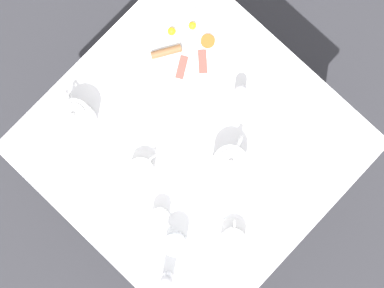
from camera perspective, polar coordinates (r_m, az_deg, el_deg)
ground_plane at (r=2.34m, az=-0.00°, el=-1.88°), size 8.00×8.00×0.00m
table at (r=1.64m, az=-0.00°, el=-0.33°), size 1.00×0.97×0.78m
breakfast_plate at (r=1.62m, az=-0.76°, el=12.23°), size 0.29×0.29×0.04m
teapot_near at (r=1.57m, az=-14.42°, el=3.24°), size 0.19×0.12×0.13m
teapot_far at (r=1.51m, az=4.78°, el=-2.42°), size 0.12×0.20×0.13m
teacup_with_saucer_left at (r=1.54m, az=-6.42°, el=-3.31°), size 0.15×0.15×0.06m
teacup_with_saucer_right at (r=1.54m, az=5.18°, el=-12.04°), size 0.15×0.15×0.06m
water_glass_tall at (r=1.52m, az=-2.16°, el=-12.53°), size 0.07×0.07×0.09m
creamer_jug at (r=1.53m, az=-4.10°, el=-9.22°), size 0.09×0.06×0.06m
pepper_grinder at (r=1.53m, az=-3.24°, el=-16.88°), size 0.04×0.04×0.10m
salt_grinder at (r=1.55m, az=6.07°, el=6.60°), size 0.04×0.04×0.10m
fork_by_plate at (r=1.59m, az=-6.42°, el=4.45°), size 0.14×0.10×0.00m
knife_by_plate at (r=1.62m, az=15.54°, el=0.88°), size 0.20×0.11×0.00m
spoon_for_tea at (r=1.63m, az=10.60°, el=8.24°), size 0.04×0.17×0.00m
fork_spare at (r=1.59m, az=-12.55°, el=-6.29°), size 0.09×0.17×0.00m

